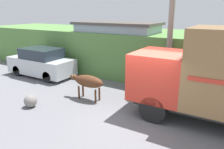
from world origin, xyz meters
TOP-DOWN VIEW (x-y plane):
  - ground_plane at (0.00, 0.00)m, footprint 60.00×60.00m
  - hillside_embankment at (0.00, 6.13)m, footprint 32.00×5.51m
  - building_backdrop at (-3.88, 4.77)m, footprint 5.24×2.70m
  - brown_cow at (-2.93, 0.42)m, footprint 1.86×0.56m
  - parked_suv at (-7.78, 1.99)m, footprint 4.37×1.80m
  - pedestrian_on_hill at (-1.71, 2.95)m, footprint 0.49×0.49m
  - utility_pole at (-0.09, 3.23)m, footprint 0.90×0.27m
  - roadside_rock at (-4.55, -1.55)m, footprint 0.55×0.55m

SIDE VIEW (x-z plane):
  - ground_plane at x=0.00m, z-range 0.00..0.00m
  - roadside_rock at x=-4.55m, z-range 0.00..0.55m
  - parked_suv at x=-7.78m, z-range -0.04..1.74m
  - brown_cow at x=-2.93m, z-range 0.29..1.46m
  - pedestrian_on_hill at x=-1.71m, z-range 0.08..1.84m
  - hillside_embankment at x=0.00m, z-range 0.00..2.72m
  - building_backdrop at x=-3.88m, z-range 0.01..3.35m
  - utility_pole at x=-0.09m, z-range 0.10..6.05m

